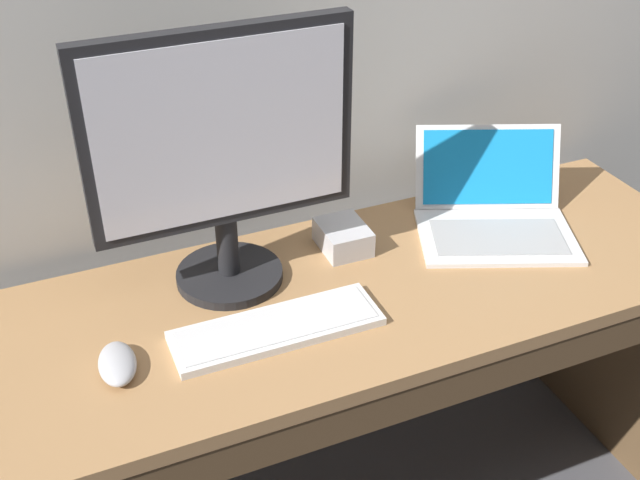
# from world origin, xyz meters

# --- Properties ---
(desk) EXTENTS (1.65, 0.58, 0.78)m
(desk) POSITION_xyz_m (0.00, -0.01, 0.57)
(desk) COLOR #A87A4C
(desk) RESTS_ON ground
(laptop_white) EXTENTS (0.45, 0.44, 0.20)m
(laptop_white) POSITION_xyz_m (0.38, 0.10, 0.82)
(laptop_white) COLOR white
(laptop_white) RESTS_ON desk
(external_monitor) EXTENTS (0.53, 0.23, 0.56)m
(external_monitor) POSITION_xyz_m (-0.26, 0.12, 1.08)
(external_monitor) COLOR black
(external_monitor) RESTS_ON desk
(wired_keyboard) EXTENTS (0.42, 0.13, 0.02)m
(wired_keyboard) POSITION_xyz_m (-0.23, -0.07, 0.78)
(wired_keyboard) COLOR white
(wired_keyboard) RESTS_ON desk
(computer_mouse) EXTENTS (0.08, 0.13, 0.03)m
(computer_mouse) POSITION_xyz_m (-0.54, -0.06, 0.79)
(computer_mouse) COLOR #B7B7BC
(computer_mouse) RESTS_ON desk
(external_drive_box) EXTENTS (0.10, 0.13, 0.06)m
(external_drive_box) POSITION_xyz_m (0.02, 0.15, 0.80)
(external_drive_box) COLOR silver
(external_drive_box) RESTS_ON desk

